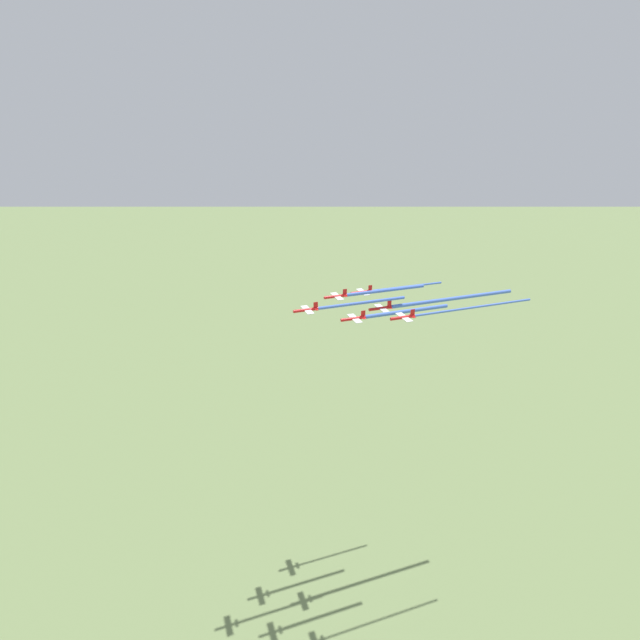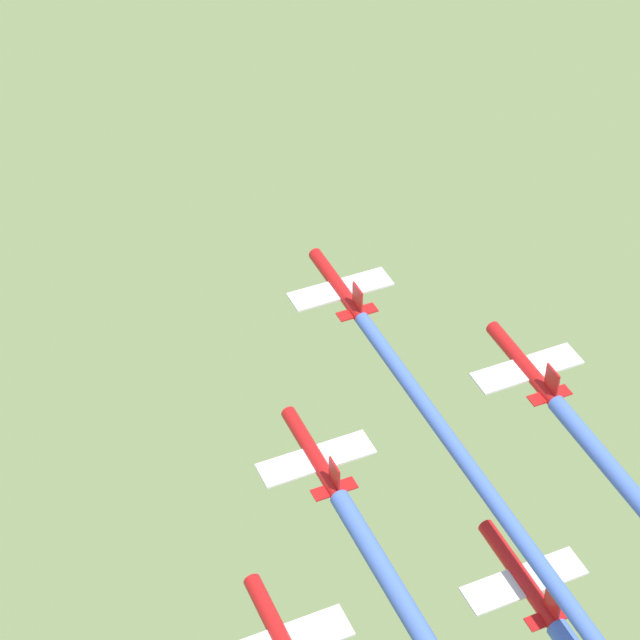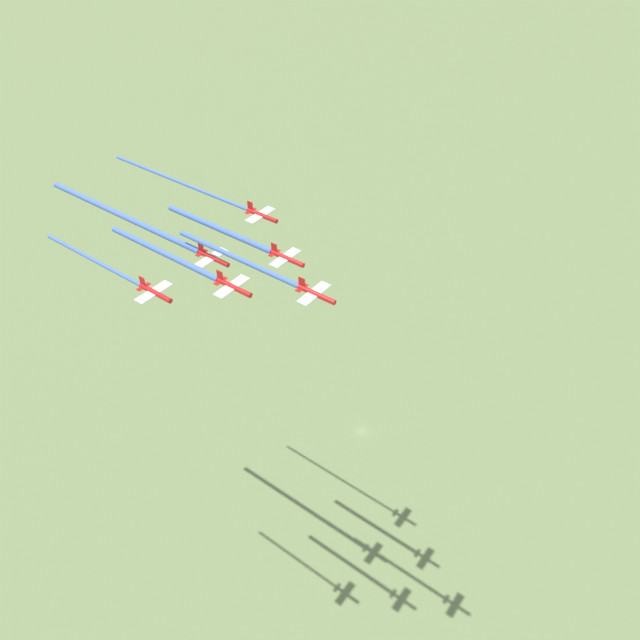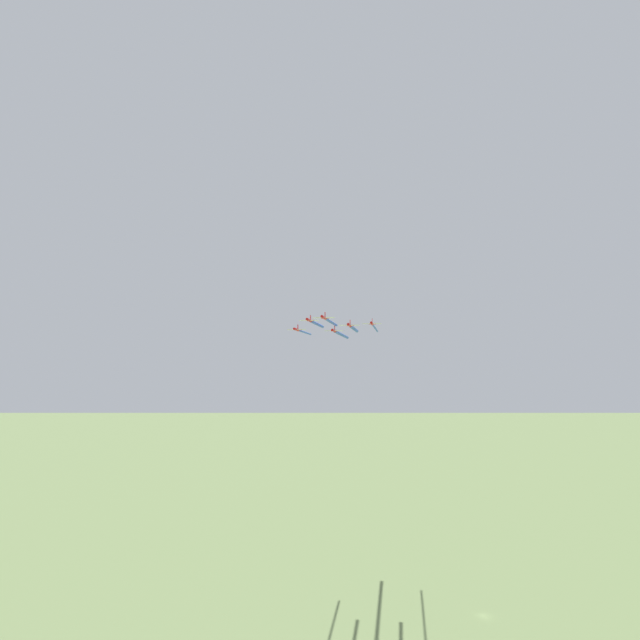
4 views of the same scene
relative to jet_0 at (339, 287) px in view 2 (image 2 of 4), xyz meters
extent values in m
cylinder|color=red|center=(0.34, 0.09, -0.04)|extent=(8.71, 3.35, 1.07)
cube|color=white|center=(-0.22, -0.06, -0.04)|extent=(4.41, 8.48, 0.17)
cube|color=red|center=(-3.13, -0.86, 1.29)|extent=(1.53, 0.54, 2.14)
cube|color=red|center=(-3.13, -0.86, -0.04)|extent=(1.85, 3.28, 0.12)
cylinder|color=red|center=(-15.32, 4.31, -1.91)|extent=(8.71, 3.35, 1.07)
cube|color=white|center=(-15.89, 4.15, -1.91)|extent=(4.41, 8.48, 0.17)
cube|color=red|center=(-18.79, 3.35, -0.58)|extent=(1.53, 0.54, 2.14)
cube|color=red|center=(-18.79, 3.35, -1.91)|extent=(1.85, 3.28, 0.12)
cylinder|color=red|center=(-10.96, -11.55, 0.34)|extent=(8.71, 3.35, 1.07)
cube|color=white|center=(-11.52, -11.70, 0.34)|extent=(4.41, 8.48, 0.17)
cube|color=red|center=(-14.42, -12.50, 1.67)|extent=(1.53, 0.54, 2.14)
cube|color=red|center=(-14.42, -12.50, 0.34)|extent=(1.85, 3.28, 0.12)
cylinder|color=red|center=(-30.99, 8.52, -0.20)|extent=(8.71, 3.35, 1.07)
cylinder|color=red|center=(-26.62, -7.33, -3.06)|extent=(8.71, 3.35, 1.07)
cube|color=white|center=(-27.18, -7.49, -3.06)|extent=(4.41, 8.48, 0.17)
cube|color=red|center=(-30.08, -8.29, -1.72)|extent=(1.53, 0.54, 2.14)
cube|color=red|center=(-30.08, -8.29, -3.06)|extent=(1.85, 3.28, 0.12)
cylinder|color=#4C72D8|center=(-19.75, -5.44, -0.04)|extent=(32.03, 9.78, 1.07)
camera|label=1|loc=(6.49, 156.72, 61.67)|focal=28.00mm
camera|label=2|loc=(-73.97, 12.55, 60.51)|focal=70.00mm
camera|label=3|loc=(75.89, -58.05, 73.74)|focal=35.00mm
camera|label=4|loc=(170.51, 76.62, -17.94)|focal=28.00mm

